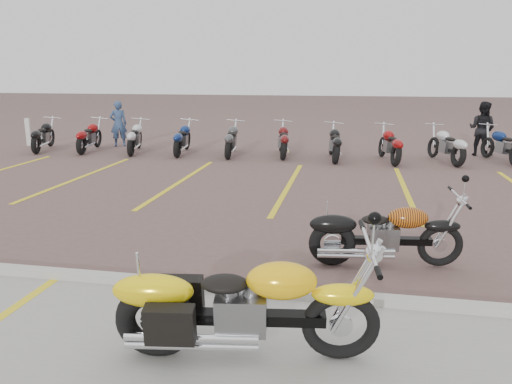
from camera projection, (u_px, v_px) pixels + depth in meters
ground at (257, 240)px, 8.07m from camera, size 100.00×100.00×0.00m
curb at (227, 288)px, 6.14m from camera, size 60.00×0.18×0.12m
parking_stripes at (289, 186)px, 11.88m from camera, size 38.00×5.50×0.01m
yellow_cruiser at (241, 308)px, 4.66m from camera, size 2.47×0.53×1.02m
flame_cruiser at (382, 236)px, 6.92m from camera, size 2.12×0.44×0.87m
person_a at (118, 124)px, 18.04m from camera, size 0.71×0.64×1.63m
person_b at (482, 129)px, 16.01m from camera, size 1.07×1.02×1.74m
bollard at (28, 132)px, 18.26m from camera, size 0.19×0.19×1.00m
bg_bike_row at (281, 140)px, 15.86m from camera, size 17.54×2.09×1.10m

